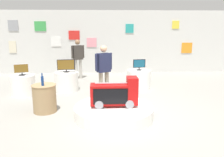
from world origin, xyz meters
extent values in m
plane|color=gray|center=(0.00, 0.00, 0.00)|extent=(30.00, 30.00, 0.00)
cube|color=silver|center=(0.00, 5.30, 1.42)|extent=(11.44, 0.10, 2.84)
cube|color=yellow|center=(2.82, 5.23, 2.21)|extent=(0.32, 0.02, 0.35)
cube|color=red|center=(-1.81, 5.23, 1.75)|extent=(0.49, 0.02, 0.40)
cube|color=green|center=(-3.28, 5.23, 2.14)|extent=(0.50, 0.02, 0.42)
cube|color=white|center=(-2.63, 5.23, 1.47)|extent=(0.44, 0.02, 0.43)
cube|color=orange|center=(3.41, 5.23, 1.16)|extent=(0.49, 0.02, 0.48)
cube|color=teal|center=(0.71, 5.23, 2.05)|extent=(0.36, 0.02, 0.40)
cube|color=beige|center=(-4.57, 5.23, 1.23)|extent=(0.32, 0.02, 0.53)
cube|color=pink|center=(-1.02, 5.23, 1.42)|extent=(0.44, 0.02, 0.41)
cube|color=gray|center=(-4.46, 5.23, 2.17)|extent=(0.43, 0.02, 0.46)
cylinder|color=white|center=(-0.32, -0.12, 0.14)|extent=(1.87, 1.87, 0.27)
cylinder|color=gray|center=(-0.67, -0.12, 0.37)|extent=(0.20, 0.42, 0.20)
cylinder|color=gray|center=(0.03, -0.12, 0.37)|extent=(0.20, 0.42, 0.20)
cube|color=#B70F0F|center=(-0.32, -0.12, 0.57)|extent=(1.09, 0.37, 0.47)
cube|color=#B70F0F|center=(0.10, -0.12, 0.88)|extent=(0.24, 0.37, 0.17)
cube|color=black|center=(-0.41, -0.32, 0.57)|extent=(0.78, 0.02, 0.36)
cube|color=black|center=(-0.41, -0.32, 0.57)|extent=(0.74, 0.02, 0.32)
cube|color=#B2B2B7|center=(-0.32, -0.12, 0.83)|extent=(0.88, 0.03, 0.02)
cylinder|color=white|center=(0.71, 2.49, 0.32)|extent=(0.81, 0.81, 0.63)
cylinder|color=black|center=(0.71, 2.49, 0.64)|extent=(0.17, 0.17, 0.02)
cylinder|color=black|center=(0.71, 2.49, 0.69)|extent=(0.04, 0.04, 0.08)
cube|color=black|center=(0.71, 2.49, 0.87)|extent=(0.43, 0.11, 0.28)
cube|color=navy|center=(0.71, 2.47, 0.87)|extent=(0.40, 0.08, 0.26)
cylinder|color=white|center=(-1.77, 2.29, 0.32)|extent=(0.78, 0.78, 0.63)
cylinder|color=black|center=(-1.77, 2.29, 0.64)|extent=(0.21, 0.21, 0.02)
cylinder|color=black|center=(-1.77, 2.29, 0.68)|extent=(0.04, 0.04, 0.06)
cube|color=black|center=(-1.77, 2.29, 0.88)|extent=(0.58, 0.11, 0.35)
cube|color=brown|center=(-1.78, 2.26, 0.88)|extent=(0.54, 0.08, 0.31)
cylinder|color=white|center=(-3.07, 1.83, 0.32)|extent=(0.75, 0.75, 0.63)
cylinder|color=black|center=(-3.07, 1.83, 0.64)|extent=(0.21, 0.21, 0.02)
cylinder|color=black|center=(-3.07, 1.83, 0.68)|extent=(0.04, 0.04, 0.06)
cube|color=silver|center=(-3.07, 1.83, 0.85)|extent=(0.43, 0.18, 0.28)
cube|color=brown|center=(-3.08, 1.81, 0.85)|extent=(0.39, 0.14, 0.25)
cylinder|color=#9E7F56|center=(-2.04, 0.31, 0.35)|extent=(0.58, 0.58, 0.70)
cylinder|color=#9E7F56|center=(-2.04, 0.31, 0.69)|extent=(0.60, 0.60, 0.02)
cylinder|color=navy|center=(-2.04, 0.23, 0.82)|extent=(0.06, 0.06, 0.23)
cylinder|color=navy|center=(-2.04, 0.23, 0.97)|extent=(0.03, 0.03, 0.08)
cylinder|color=gray|center=(-0.45, 1.41, 0.40)|extent=(0.12, 0.12, 0.81)
cylinder|color=gray|center=(-0.62, 1.31, 0.40)|extent=(0.12, 0.12, 0.81)
cube|color=#1E233F|center=(-0.54, 1.36, 1.08)|extent=(0.43, 0.36, 0.55)
sphere|color=tan|center=(-0.54, 1.36, 1.49)|extent=(0.20, 0.20, 0.20)
cylinder|color=#1E233F|center=(-0.33, 1.48, 1.11)|extent=(0.08, 0.08, 0.50)
cylinder|color=#1E233F|center=(-0.75, 1.24, 1.11)|extent=(0.08, 0.08, 0.50)
cylinder|color=#B2ADA3|center=(-1.63, 4.01, 0.41)|extent=(0.12, 0.12, 0.81)
cylinder|color=#B2ADA3|center=(-1.46, 4.10, 0.41)|extent=(0.12, 0.12, 0.81)
cube|color=#38332D|center=(-1.55, 4.05, 1.10)|extent=(0.43, 0.35, 0.57)
sphere|color=#8C6647|center=(-1.55, 4.05, 1.51)|extent=(0.20, 0.20, 0.20)
cylinder|color=#38332D|center=(-1.76, 3.94, 1.12)|extent=(0.08, 0.08, 0.51)
cylinder|color=#38332D|center=(-1.33, 4.17, 1.12)|extent=(0.08, 0.08, 0.51)
camera|label=1|loc=(-0.63, -5.18, 2.09)|focal=36.21mm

